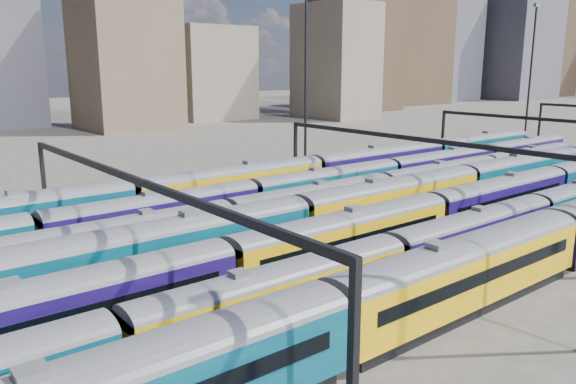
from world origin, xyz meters
TOP-DOWN VIEW (x-y plane):
  - ground at (0.00, 0.00)m, footprint 500.00×500.00m
  - rake_0 at (5.82, -15.00)m, footprint 133.00×3.24m
  - rake_1 at (-6.34, -10.00)m, footprint 112.90×2.76m
  - rake_2 at (-16.10, -5.00)m, footprint 123.91×3.02m
  - rake_3 at (5.28, 0.00)m, footprint 112.81×3.30m
  - rake_4 at (-0.00, 5.00)m, footprint 95.39×2.80m
  - rake_5 at (6.34, 10.00)m, footprint 99.23×2.91m
  - rake_6 at (-13.70, 15.00)m, footprint 134.27×3.27m
  - gantry_1 at (-20.00, 0.00)m, footprint 0.35×40.35m
  - gantry_2 at (10.00, 0.00)m, footprint 0.35×40.35m
  - gantry_3 at (40.00, 0.00)m, footprint 0.35×40.35m
  - mast_3 at (15.00, 24.00)m, footprint 1.40×0.50m
  - mast_5 at (65.00, 20.00)m, footprint 1.40×0.50m
  - skyline at (104.75, 105.73)m, footprint 399.22×60.48m

SIDE VIEW (x-z plane):
  - ground at x=0.00m, z-range 0.00..0.00m
  - rake_1 at x=-6.34m, z-range 0.12..4.74m
  - rake_4 at x=0.00m, z-range 0.12..4.81m
  - rake_5 at x=6.34m, z-range 0.12..5.01m
  - rake_2 at x=-16.10m, z-range 0.13..5.22m
  - rake_0 at x=5.82m, z-range 0.14..5.61m
  - rake_6 at x=-13.70m, z-range 0.14..5.66m
  - rake_3 at x=5.28m, z-range 0.14..5.72m
  - gantry_1 at x=-20.00m, z-range 2.78..10.80m
  - gantry_2 at x=10.00m, z-range 2.78..10.80m
  - gantry_3 at x=40.00m, z-range 2.78..10.80m
  - mast_3 at x=15.00m, z-range 1.17..26.77m
  - mast_5 at x=65.00m, z-range 1.17..26.77m
  - skyline at x=104.75m, z-range -4.18..45.85m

